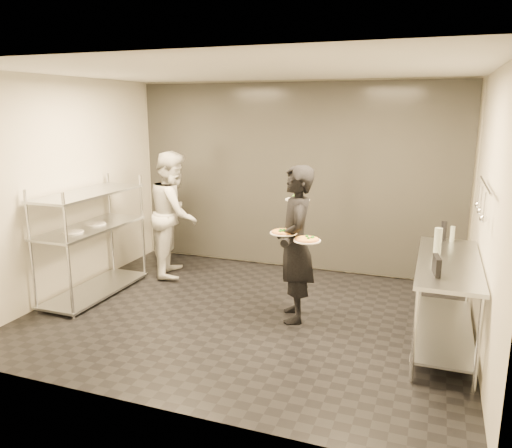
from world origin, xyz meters
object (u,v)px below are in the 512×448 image
(pass_rack, at_px, (92,237))
(bottle_clear, at_px, (452,234))
(bottle_dark, at_px, (444,231))
(chef, at_px, (174,214))
(bottle_green, at_px, (438,241))
(prep_counter, at_px, (447,288))
(pos_monitor, at_px, (437,265))
(waiter, at_px, (295,244))
(pizza_plate_near, at_px, (284,232))
(salad_plate, at_px, (298,198))
(pizza_plate_far, at_px, (307,240))

(pass_rack, xyz_separation_m, bottle_clear, (4.37, 0.80, 0.24))
(pass_rack, distance_m, bottle_clear, 4.44)
(bottle_clear, height_order, bottle_dark, bottle_dark)
(chef, xyz_separation_m, bottle_green, (3.61, -0.92, 0.16))
(prep_counter, relative_size, pos_monitor, 7.66)
(waiter, bearing_deg, pos_monitor, 47.79)
(bottle_green, relative_size, bottle_dark, 1.26)
(waiter, height_order, bottle_green, waiter)
(prep_counter, bearing_deg, pos_monitor, -103.72)
(prep_counter, bearing_deg, bottle_dark, 94.30)
(chef, xyz_separation_m, pizza_plate_near, (2.00, -1.13, 0.17))
(chef, bearing_deg, salad_plate, -129.38)
(pos_monitor, relative_size, bottle_dark, 1.05)
(prep_counter, bearing_deg, waiter, 175.65)
(salad_plate, bearing_deg, chef, 161.11)
(prep_counter, bearing_deg, bottle_clear, 87.48)
(chef, xyz_separation_m, salad_plate, (2.04, -0.70, 0.48))
(prep_counter, relative_size, salad_plate, 6.24)
(salad_plate, relative_size, bottle_green, 1.02)
(salad_plate, bearing_deg, waiter, -78.05)
(chef, relative_size, pizza_plate_far, 6.09)
(pizza_plate_far, height_order, salad_plate, salad_plate)
(chef, bearing_deg, pizza_plate_far, -137.94)
(chef, relative_size, pizza_plate_near, 6.01)
(chef, height_order, salad_plate, chef)
(pizza_plate_far, bearing_deg, pos_monitor, -16.96)
(waiter, relative_size, bottle_dark, 8.00)
(pass_rack, relative_size, bottle_green, 5.66)
(bottle_clear, bearing_deg, bottle_green, -104.17)
(pizza_plate_near, relative_size, pos_monitor, 1.28)
(pizza_plate_far, distance_m, bottle_green, 1.35)
(waiter, distance_m, chef, 2.31)
(pizza_plate_near, relative_size, bottle_green, 1.07)
(pass_rack, relative_size, pos_monitor, 6.81)
(pos_monitor, height_order, bottle_dark, bottle_dark)
(bottle_clear, bearing_deg, chef, 175.44)
(pos_monitor, bearing_deg, bottle_green, 81.13)
(waiter, bearing_deg, pass_rack, -107.36)
(pizza_plate_far, bearing_deg, bottle_green, 11.54)
(prep_counter, relative_size, pizza_plate_near, 5.97)
(salad_plate, height_order, bottle_dark, salad_plate)
(pass_rack, bearing_deg, salad_plate, 8.72)
(prep_counter, height_order, pos_monitor, pos_monitor)
(pass_rack, xyz_separation_m, prep_counter, (4.33, 0.00, -0.14))
(pizza_plate_near, distance_m, bottle_clear, 1.95)
(bottle_green, distance_m, bottle_dark, 0.62)
(pos_monitor, xyz_separation_m, bottle_green, (-0.00, 0.67, 0.06))
(bottle_green, height_order, bottle_dark, bottle_green)
(bottle_green, bearing_deg, bottle_clear, 75.83)
(pos_monitor, bearing_deg, waiter, 148.90)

